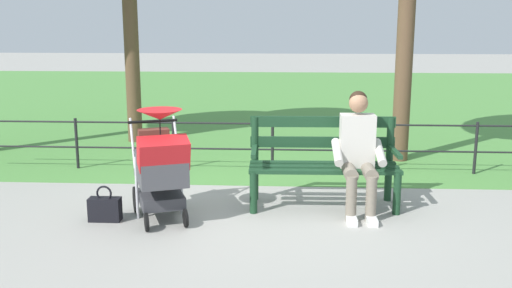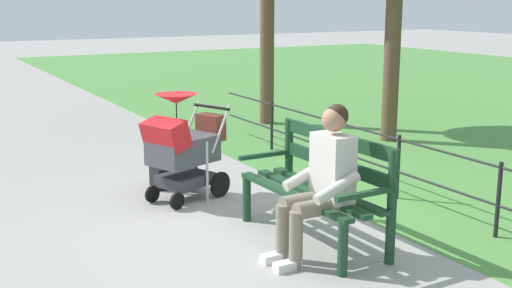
{
  "view_description": "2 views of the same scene",
  "coord_description": "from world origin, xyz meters",
  "px_view_note": "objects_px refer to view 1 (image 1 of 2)",
  "views": [
    {
      "loc": [
        -0.21,
        6.05,
        1.99
      ],
      "look_at": [
        0.12,
        0.21,
        0.75
      ],
      "focal_mm": 40.67,
      "sensor_mm": 36.0,
      "label": 1
    },
    {
      "loc": [
        -5.19,
        3.06,
        2.1
      ],
      "look_at": [
        0.23,
        0.07,
        0.73
      ],
      "focal_mm": 46.06,
      "sensor_mm": 36.0,
      "label": 2
    }
  ],
  "objects_px": {
    "person_on_bench": "(358,149)",
    "stroller": "(160,164)",
    "park_bench": "(323,158)",
    "handbag": "(105,209)"
  },
  "relations": [
    {
      "from": "person_on_bench",
      "to": "stroller",
      "type": "relative_size",
      "value": 1.11
    },
    {
      "from": "park_bench",
      "to": "handbag",
      "type": "xyz_separation_m",
      "value": [
        2.23,
        0.66,
        -0.4
      ]
    },
    {
      "from": "stroller",
      "to": "handbag",
      "type": "height_order",
      "value": "stroller"
    },
    {
      "from": "handbag",
      "to": "person_on_bench",
      "type": "bearing_deg",
      "value": -170.33
    },
    {
      "from": "person_on_bench",
      "to": "handbag",
      "type": "xyz_separation_m",
      "value": [
        2.58,
        0.44,
        -0.55
      ]
    },
    {
      "from": "park_bench",
      "to": "person_on_bench",
      "type": "distance_m",
      "value": 0.44
    },
    {
      "from": "park_bench",
      "to": "handbag",
      "type": "bearing_deg",
      "value": 16.54
    },
    {
      "from": "park_bench",
      "to": "stroller",
      "type": "relative_size",
      "value": 1.4
    },
    {
      "from": "handbag",
      "to": "stroller",
      "type": "bearing_deg",
      "value": -174.63
    },
    {
      "from": "person_on_bench",
      "to": "stroller",
      "type": "bearing_deg",
      "value": 10.88
    }
  ]
}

